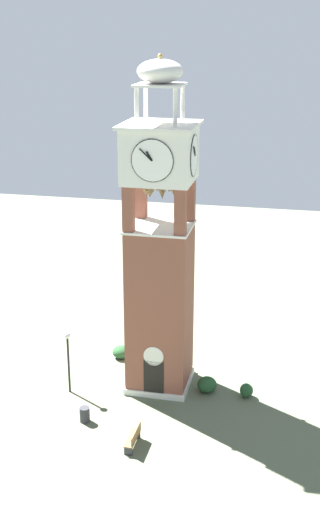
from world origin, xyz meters
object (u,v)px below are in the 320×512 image
at_px(clock_tower, 160,260).
at_px(trash_bin, 85,414).
at_px(lamp_post, 68,351).
at_px(park_bench, 134,438).

height_order(clock_tower, trash_bin, clock_tower).
bearing_deg(trash_bin, clock_tower, 57.31).
xyz_separation_m(clock_tower, lamp_post, (-4.71, -1.98, -4.90)).
distance_m(lamp_post, trash_bin, 3.82).
relative_size(clock_tower, trash_bin, 22.56).
height_order(clock_tower, park_bench, clock_tower).
relative_size(clock_tower, lamp_post, 4.95).
height_order(lamp_post, trash_bin, lamp_post).
xyz_separation_m(clock_tower, park_bench, (0.05, -6.17, -6.96)).
distance_m(clock_tower, lamp_post, 7.08).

